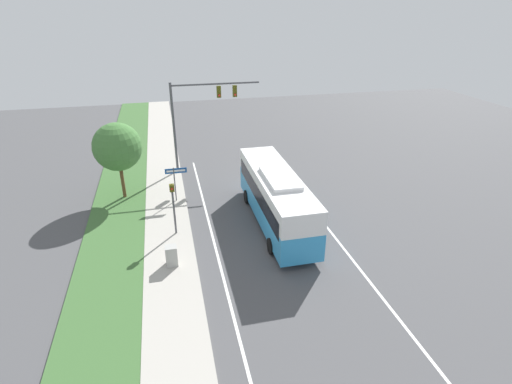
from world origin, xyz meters
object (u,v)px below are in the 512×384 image
object	(u,v)px
signal_gantry	(198,109)
utility_cabinet	(172,256)
bus	(276,195)
pedestrian_signal	(173,201)
street_sign	(175,178)

from	to	relation	value
signal_gantry	utility_cabinet	xyz separation A→B (m)	(-3.08, -13.37, -4.57)
bus	signal_gantry	xyz separation A→B (m)	(-3.58, 10.13, 3.28)
signal_gantry	utility_cabinet	distance (m)	14.46
pedestrian_signal	utility_cabinet	xyz separation A→B (m)	(-0.38, -3.26, -1.58)
signal_gantry	utility_cabinet	size ratio (longest dim) A/B	6.48
signal_gantry	pedestrian_signal	size ratio (longest dim) A/B	2.19
bus	utility_cabinet	bearing A→B (deg)	-154.05
bus	pedestrian_signal	size ratio (longest dim) A/B	3.11
bus	street_sign	bearing A→B (deg)	142.75
signal_gantry	pedestrian_signal	world-z (taller)	signal_gantry
signal_gantry	street_sign	bearing A→B (deg)	-112.99
street_sign	utility_cabinet	xyz separation A→B (m)	(-0.71, -7.77, -1.18)
pedestrian_signal	signal_gantry	bearing A→B (deg)	75.01
utility_cabinet	pedestrian_signal	bearing A→B (deg)	83.41
bus	pedestrian_signal	xyz separation A→B (m)	(-6.28, 0.02, 0.29)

